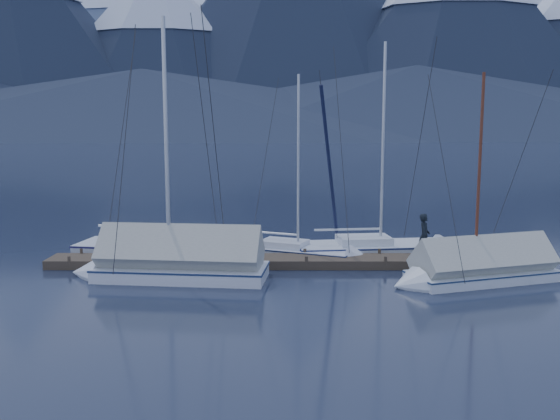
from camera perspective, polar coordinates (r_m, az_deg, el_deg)
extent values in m
plane|color=black|center=(21.32, -0.01, -6.62)|extent=(1000.00, 1000.00, 0.00)
cone|color=#475675|center=(478.67, -13.77, 16.21)|extent=(352.00, 352.00, 150.00)
cone|color=#475675|center=(456.98, 5.31, 16.16)|extent=(330.00, 330.00, 140.00)
cone|color=#475675|center=(502.45, 21.75, 14.04)|extent=(308.00, 308.00, 125.00)
cone|color=silver|center=(507.94, 21.98, 18.15)|extent=(133.24, 133.24, 52.50)
cone|color=#192133|center=(340.19, -25.29, 16.13)|extent=(190.00, 190.00, 115.00)
cone|color=#192133|center=(324.67, -11.88, 14.91)|extent=(171.00, 171.00, 90.00)
cone|color=#192133|center=(336.55, 1.87, 18.70)|extent=(228.00, 228.00, 135.00)
cone|color=#192133|center=(327.17, 16.74, 16.46)|extent=(190.00, 190.00, 110.00)
cone|color=#192133|center=(267.62, -13.08, 9.92)|extent=(416.00, 416.00, 30.00)
cone|color=#192133|center=(272.51, 13.00, 10.10)|extent=(390.00, 390.00, 32.00)
cube|color=#382D23|center=(23.22, 0.00, -4.97)|extent=(18.00, 1.50, 0.34)
cube|color=black|center=(24.04, -14.52, -5.31)|extent=(3.00, 1.30, 0.30)
cube|color=black|center=(23.27, 0.00, -5.49)|extent=(3.00, 1.30, 0.30)
cube|color=black|center=(24.02, 14.53, -5.32)|extent=(3.00, 1.30, 0.30)
cylinder|color=#382D23|center=(25.18, -18.57, -3.94)|extent=(0.12, 0.12, 0.35)
cylinder|color=#382D23|center=(23.89, -19.64, -4.63)|extent=(0.12, 0.12, 0.35)
cylinder|color=#382D23|center=(24.39, -11.86, -4.07)|extent=(0.12, 0.12, 0.35)
cylinder|color=#382D23|center=(23.05, -12.57, -4.80)|extent=(0.12, 0.12, 0.35)
cylinder|color=#382D23|center=(23.95, -4.80, -4.15)|extent=(0.12, 0.12, 0.35)
cylinder|color=#382D23|center=(22.59, -5.10, -4.90)|extent=(0.12, 0.12, 0.35)
cylinder|color=#382D23|center=(23.88, 2.41, -4.16)|extent=(0.12, 0.12, 0.35)
cylinder|color=#382D23|center=(22.52, 2.55, -4.92)|extent=(0.12, 0.12, 0.35)
cylinder|color=#382D23|center=(24.19, 9.54, -4.11)|extent=(0.12, 0.12, 0.35)
cylinder|color=#382D23|center=(22.84, 10.12, -4.85)|extent=(0.12, 0.12, 0.35)
cylinder|color=#382D23|center=(24.86, 16.40, -4.00)|extent=(0.12, 0.12, 0.35)
cylinder|color=#382D23|center=(23.55, 17.35, -4.70)|extent=(0.12, 0.12, 0.35)
cube|color=silver|center=(25.66, -11.61, -3.95)|extent=(7.05, 3.28, 0.75)
cube|color=silver|center=(25.74, -11.59, -4.69)|extent=(5.89, 2.12, 0.34)
cube|color=#201B53|center=(25.60, -11.63, -3.26)|extent=(7.12, 3.31, 0.07)
cone|color=silver|center=(24.58, -3.04, -4.32)|extent=(1.56, 2.34, 2.17)
cube|color=silver|center=(25.68, -12.35, -2.73)|extent=(2.59, 1.93, 0.34)
cylinder|color=#B2B7BF|center=(24.96, -10.95, 7.06)|extent=(0.14, 0.14, 9.04)
cylinder|color=#B2B7BF|center=(25.89, -14.02, -1.56)|extent=(3.03, 0.57, 0.10)
cylinder|color=#26262B|center=(24.44, -7.18, 7.12)|extent=(0.55, 3.38, 9.05)
cube|color=silver|center=(24.90, 0.97, -4.22)|extent=(5.58, 3.67, 0.58)
cube|color=silver|center=(24.96, 0.97, -4.82)|extent=(4.54, 2.63, 0.27)
cube|color=#182448|center=(24.85, 0.97, -3.67)|extent=(5.64, 3.71, 0.05)
cone|color=silver|center=(23.97, 7.79, -4.78)|extent=(1.55, 1.94, 1.70)
cube|color=silver|center=(24.91, 0.40, -3.22)|extent=(2.19, 1.86, 0.27)
cylinder|color=#B2B7BF|center=(24.25, 1.77, 4.59)|extent=(0.11, 0.11, 7.08)
cylinder|color=#B2B7BF|center=(25.07, -0.91, -2.22)|extent=(2.24, 0.99, 0.08)
cylinder|color=#26262B|center=(23.81, 4.76, 4.50)|extent=(1.05, 2.48, 7.08)
cube|color=silver|center=(25.56, 8.73, -3.95)|extent=(6.46, 2.81, 0.69)
cube|color=silver|center=(25.63, 8.72, -4.64)|extent=(5.42, 1.77, 0.31)
cube|color=navy|center=(25.50, 8.75, -3.31)|extent=(6.53, 2.84, 0.06)
cone|color=silver|center=(26.74, 16.21, -3.65)|extent=(1.38, 2.13, 2.00)
cube|color=silver|center=(25.38, 8.07, -2.87)|extent=(2.35, 1.71, 0.31)
cylinder|color=#B2B7BF|center=(25.14, 9.88, 6.21)|extent=(0.13, 0.13, 8.35)
cylinder|color=#B2B7BF|center=(25.12, 6.48, -1.86)|extent=(2.81, 0.43, 0.09)
cylinder|color=#26262B|center=(25.63, 13.25, 6.15)|extent=(0.40, 3.14, 8.36)
cube|color=white|center=(22.15, 18.91, -6.23)|extent=(5.60, 3.41, 0.56)
cube|color=white|center=(22.21, 18.88, -6.87)|extent=(4.59, 2.36, 0.26)
cube|color=navy|center=(22.09, 18.94, -5.63)|extent=(5.66, 3.44, 0.05)
cone|color=white|center=(20.52, 12.07, -7.10)|extent=(1.44, 2.00, 1.80)
cylinder|color=#592819|center=(21.36, 18.63, 3.30)|extent=(0.10, 0.10, 6.81)
cylinder|color=#592819|center=(22.49, 20.75, -4.04)|extent=(2.28, 0.80, 0.08)
cylinder|color=#26262B|center=(20.61, 15.67, 3.27)|extent=(0.84, 2.54, 6.82)
cube|color=#ADAEA3|center=(22.01, 18.98, -4.66)|extent=(5.36, 3.36, 1.91)
cube|color=white|center=(21.57, -9.44, -6.21)|extent=(6.22, 2.78, 0.71)
cube|color=white|center=(21.65, -9.42, -7.04)|extent=(5.22, 1.72, 0.32)
cube|color=navy|center=(21.50, -9.45, -5.43)|extent=(6.28, 2.81, 0.06)
cone|color=white|center=(22.74, -17.99, -5.75)|extent=(1.40, 2.18, 2.07)
cylinder|color=#B2B7BF|center=(21.04, -10.86, 6.24)|extent=(0.13, 0.13, 8.60)
cylinder|color=#B2B7BF|center=(21.08, -6.67, -3.69)|extent=(2.71, 0.38, 0.10)
cylinder|color=#26262B|center=(21.53, -14.72, 6.15)|extent=(0.35, 3.02, 8.61)
cube|color=#A5A69B|center=(21.39, -9.48, -4.17)|extent=(5.92, 2.79, 2.19)
imported|color=black|center=(23.59, 13.71, -2.43)|extent=(0.57, 0.72, 1.73)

